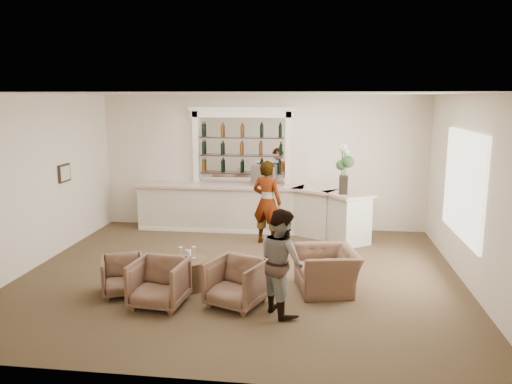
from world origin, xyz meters
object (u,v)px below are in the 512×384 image
armchair_center (159,283)px  espresso_machine (264,176)px  cocktail_table (188,273)px  guest (282,261)px  flower_vase (344,166)px  armchair_left (123,276)px  bar_counter (253,209)px  sommelier (267,202)px  armchair_far (327,270)px  armchair_right (236,283)px

armchair_center → espresso_machine: size_ratio=1.49×
armchair_center → espresso_machine: bearing=81.6°
cocktail_table → armchair_center: size_ratio=0.86×
guest → flower_vase: 4.04m
guest → armchair_left: 2.75m
guest → bar_counter: bearing=-21.4°
guest → armchair_center: (-1.93, 0.00, -0.44)m
bar_counter → sommelier: bearing=-63.9°
sommelier → cocktail_table: bearing=88.9°
armchair_far → flower_vase: bearing=159.8°
armchair_right → armchair_center: bearing=-150.2°
bar_counter → sommelier: (0.44, -0.89, 0.37)m
bar_counter → armchair_right: bar_counter is taller
bar_counter → espresso_machine: (0.26, 0.09, 0.81)m
guest → armchair_far: 1.30m
armchair_right → espresso_machine: espresso_machine is taller
bar_counter → cocktail_table: bar_counter is taller
cocktail_table → armchair_center: 0.85m
armchair_center → flower_vase: (2.98, 3.78, 1.38)m
armchair_center → flower_vase: bearing=57.3°
sommelier → espresso_machine: (-0.17, 0.98, 0.44)m
cocktail_table → sommelier: bearing=69.1°
espresso_machine → flower_vase: size_ratio=0.51×
guest → armchair_left: size_ratio=2.31×
bar_counter → espresso_machine: espresso_machine is taller
sommelier → armchair_far: size_ratio=1.72×
armchair_center → cocktail_table: bearing=78.9°
flower_vase → armchair_right: bearing=-116.3°
armchair_left → flower_vase: size_ratio=0.65×
armchair_far → flower_vase: 3.14m
armchair_far → armchair_right: bearing=-72.9°
bar_counter → armchair_left: bearing=-111.6°
bar_counter → guest: size_ratio=3.53×
cocktail_table → armchair_far: 2.39m
espresso_machine → sommelier: bearing=-71.6°
bar_counter → flower_vase: flower_vase is taller
cocktail_table → flower_vase: bearing=47.4°
cocktail_table → armchair_far: armchair_far is taller
sommelier → armchair_left: (-2.07, -3.24, -0.62)m
sommelier → guest: sommelier is taller
armchair_left → armchair_center: armchair_center is taller
guest → armchair_left: guest is taller
sommelier → armchair_right: bearing=107.8°
sommelier → flower_vase: flower_vase is taller
guest → armchair_left: (-2.67, 0.38, -0.49)m
cocktail_table → armchair_right: size_ratio=0.87×
espresso_machine → flower_vase: (1.84, -0.81, 0.37)m
guest → espresso_machine: 4.70m
guest → armchair_left: bearing=47.4°
armchair_center → armchair_right: bearing=13.4°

